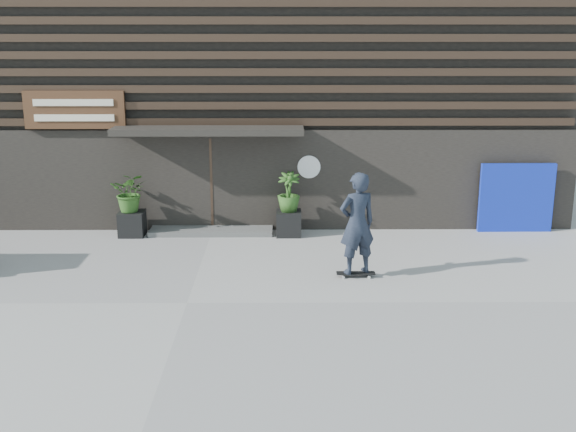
{
  "coord_description": "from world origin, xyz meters",
  "views": [
    {
      "loc": [
        1.76,
        -12.03,
        4.83
      ],
      "look_at": [
        1.87,
        2.06,
        1.1
      ],
      "focal_mm": 43.81,
      "sensor_mm": 36.0,
      "label": 1
    }
  ],
  "objects_px": {
    "planter_pot_right": "(289,223)",
    "blue_tarp": "(516,198)",
    "skateboarder": "(357,224)",
    "planter_pot_left": "(132,224)"
  },
  "relations": [
    {
      "from": "planter_pot_left",
      "to": "blue_tarp",
      "type": "distance_m",
      "value": 9.42
    },
    {
      "from": "skateboarder",
      "to": "planter_pot_left",
      "type": "bearing_deg",
      "value": 149.47
    },
    {
      "from": "planter_pot_left",
      "to": "blue_tarp",
      "type": "bearing_deg",
      "value": 1.83
    },
    {
      "from": "planter_pot_left",
      "to": "skateboarder",
      "type": "distance_m",
      "value": 6.02
    },
    {
      "from": "planter_pot_right",
      "to": "blue_tarp",
      "type": "xyz_separation_m",
      "value": [
        5.6,
        0.3,
        0.55
      ]
    },
    {
      "from": "planter_pot_right",
      "to": "skateboarder",
      "type": "distance_m",
      "value": 3.41
    },
    {
      "from": "blue_tarp",
      "to": "skateboarder",
      "type": "relative_size",
      "value": 0.84
    },
    {
      "from": "planter_pot_right",
      "to": "blue_tarp",
      "type": "bearing_deg",
      "value": 3.07
    },
    {
      "from": "skateboarder",
      "to": "blue_tarp",
      "type": "bearing_deg",
      "value": 37.96
    },
    {
      "from": "planter_pot_right",
      "to": "planter_pot_left",
      "type": "bearing_deg",
      "value": 180.0
    }
  ]
}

